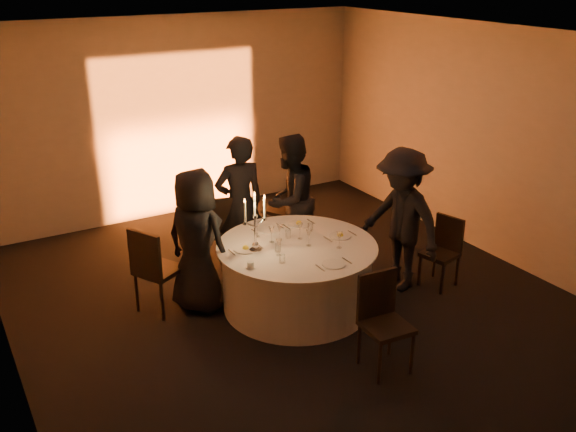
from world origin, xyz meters
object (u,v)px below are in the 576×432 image
chair_front (382,316)px  coffee_cup (251,265)px  chair_back_left (215,228)px  guest_back_right (290,199)px  candelabra (255,231)px  chair_left (153,266)px  guest_back_left (240,204)px  guest_right (401,220)px  guest_left (197,241)px  banquet_table (297,276)px  chair_back_right (290,205)px  chair_right (443,248)px

chair_front → coffee_cup: bearing=129.5°
chair_back_left → guest_back_right: guest_back_right is taller
candelabra → guest_back_right: bearing=44.7°
chair_left → guest_back_left: bearing=-96.2°
chair_front → guest_right: size_ratio=0.56×
chair_front → guest_left: bearing=123.8°
banquet_table → chair_back_left: chair_back_left is taller
guest_right → chair_front: bearing=-53.6°
chair_back_left → chair_back_right: bearing=-158.3°
guest_back_left → guest_right: guest_back_left is taller
banquet_table → guest_right: 1.42m
guest_back_right → candelabra: bearing=18.2°
banquet_table → guest_right: guest_right is taller
banquet_table → chair_left: size_ratio=1.77×
guest_back_left → chair_front: bearing=99.5°
banquet_table → coffee_cup: (-0.70, -0.23, 0.42)m
guest_back_right → chair_right: bearing=103.2°
banquet_table → coffee_cup: size_ratio=16.36×
chair_front → guest_back_right: bearing=84.5°
guest_left → guest_back_left: (0.87, 0.70, 0.05)m
candelabra → guest_left: bearing=138.6°
chair_right → chair_front: (-1.70, -0.98, 0.07)m
guest_back_left → candelabra: (-0.37, -1.14, 0.13)m
chair_back_left → coffee_cup: (-0.31, -1.60, 0.24)m
chair_left → chair_front: 2.60m
guest_left → coffee_cup: (0.27, -0.77, -0.03)m
banquet_table → guest_left: 1.20m
chair_back_left → guest_left: guest_left is taller
banquet_table → chair_right: chair_right is taller
guest_right → candelabra: bearing=-107.9°
chair_front → guest_back_left: 2.66m
chair_front → guest_back_left: guest_back_left is taller
chair_back_left → guest_back_left: guest_back_left is taller
chair_left → chair_back_right: bearing=-97.8°
guest_left → coffee_cup: guest_left is taller
guest_left → chair_front: bearing=-179.4°
chair_right → chair_front: chair_front is taller
chair_front → coffee_cup: (-0.82, 1.16, 0.25)m
banquet_table → chair_left: (-1.44, 0.69, 0.19)m
chair_back_left → guest_back_right: size_ratio=0.58×
chair_back_right → guest_back_right: 0.55m
guest_back_left → coffee_cup: size_ratio=15.95×
chair_right → guest_left: (-2.79, 0.95, 0.35)m
guest_back_left → guest_left: bearing=43.4°
chair_right → banquet_table: bearing=-116.8°
chair_back_right → chair_front: chair_back_right is taller
guest_left → guest_back_right: bearing=-98.3°
banquet_table → chair_back_right: (0.80, 1.52, 0.20)m
guest_right → chair_back_right: bearing=-171.9°
coffee_cup → guest_left: bearing=109.4°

